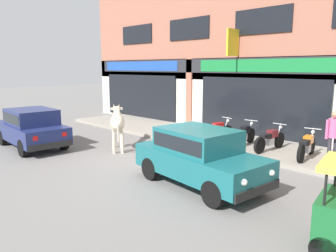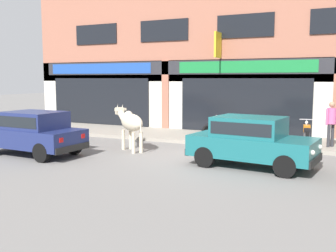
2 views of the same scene
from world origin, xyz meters
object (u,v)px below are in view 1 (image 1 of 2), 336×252
(cow, at_px, (117,123))
(motorcycle_0, at_px, (215,131))
(car_0, at_px, (32,126))
(motorcycle_2, at_px, (270,140))
(motorcycle_1, at_px, (243,135))
(pedestrian, at_px, (334,132))
(car_1, at_px, (199,154))
(motorcycle_3, at_px, (307,146))

(cow, height_order, motorcycle_0, cow)
(car_0, height_order, motorcycle_2, car_0)
(motorcycle_1, bearing_deg, motorcycle_0, -175.93)
(car_0, relative_size, pedestrian, 2.30)
(cow, relative_size, car_1, 0.50)
(car_1, relative_size, motorcycle_2, 2.06)
(car_0, xyz_separation_m, pedestrian, (8.90, 5.13, 0.31))
(motorcycle_3, bearing_deg, motorcycle_2, 176.67)
(motorcycle_1, height_order, motorcycle_2, same)
(cow, height_order, motorcycle_2, cow)
(motorcycle_1, relative_size, motorcycle_3, 1.00)
(car_0, relative_size, motorcycle_1, 2.03)
(motorcycle_2, bearing_deg, car_0, -141.36)
(pedestrian, bearing_deg, car_1, -117.01)
(car_1, xyz_separation_m, motorcycle_1, (-1.25, 4.05, -0.29))
(motorcycle_0, height_order, motorcycle_2, same)
(motorcycle_1, distance_m, motorcycle_2, 1.05)
(car_1, bearing_deg, pedestrian, 62.99)
(motorcycle_0, relative_size, motorcycle_2, 0.99)
(car_1, xyz_separation_m, pedestrian, (1.92, 3.77, 0.31))
(motorcycle_3, bearing_deg, cow, -149.59)
(motorcycle_1, distance_m, pedestrian, 3.24)
(car_0, bearing_deg, cow, 39.52)
(car_0, xyz_separation_m, motorcycle_3, (8.07, 5.34, -0.29))
(car_0, relative_size, motorcycle_0, 2.05)
(motorcycle_3, relative_size, pedestrian, 1.13)
(motorcycle_0, xyz_separation_m, pedestrian, (4.39, -0.19, 0.60))
(motorcycle_0, bearing_deg, pedestrian, -2.47)
(car_0, distance_m, motorcycle_1, 7.88)
(cow, height_order, car_0, cow)
(cow, xyz_separation_m, motorcycle_1, (3.20, 3.32, -0.48))
(car_1, bearing_deg, car_0, -168.98)
(motorcycle_2, xyz_separation_m, motorcycle_3, (1.30, -0.08, 0.00))
(motorcycle_1, relative_size, pedestrian, 1.13)
(car_0, height_order, motorcycle_0, car_0)
(car_1, bearing_deg, motorcycle_0, 121.92)
(car_1, relative_size, motorcycle_1, 2.06)
(motorcycle_2, height_order, pedestrian, pedestrian)
(motorcycle_1, xyz_separation_m, pedestrian, (3.17, -0.28, 0.60))
(car_0, distance_m, pedestrian, 10.27)
(car_1, relative_size, motorcycle_0, 2.08)
(car_1, bearing_deg, motorcycle_3, 74.56)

